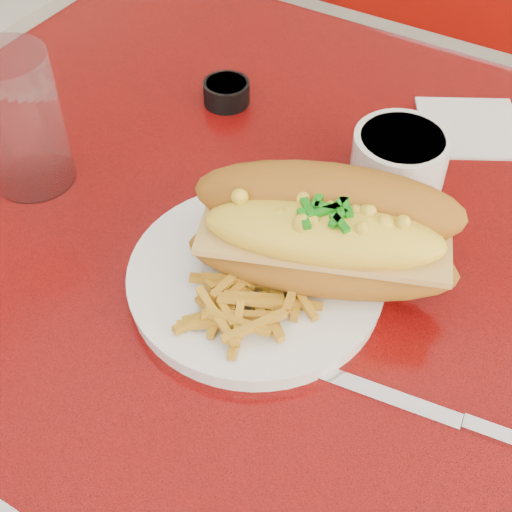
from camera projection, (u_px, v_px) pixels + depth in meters
The scene contains 11 objects.
diner_table at pixel (357, 341), 0.83m from camera, with size 1.23×0.83×0.77m.
booth_bench_far at pixel (503, 168), 1.54m from camera, with size 1.20×0.51×0.90m.
dinner_plate at pixel (256, 278), 0.67m from camera, with size 0.29×0.29×0.02m.
mac_hoagie at pixel (325, 232), 0.64m from camera, with size 0.27×0.20×0.11m.
fries_pile at pixel (252, 302), 0.62m from camera, with size 0.09×0.09×0.03m, color gold, non-canonical shape.
fork at pixel (322, 278), 0.66m from camera, with size 0.04×0.15×0.00m.
gravy_ramekin at pixel (399, 157), 0.76m from camera, with size 0.12×0.12×0.06m.
sauce_cup_left at pixel (226, 91), 0.87m from camera, with size 0.06×0.06×0.03m.
water_tumbler at pixel (20, 121), 0.73m from camera, with size 0.09×0.09×0.15m, color silver.
knife at pixel (451, 418), 0.58m from camera, with size 0.19×0.04×0.01m.
paper_napkin at pixel (470, 128), 0.84m from camera, with size 0.12×0.12×0.00m, color silver.
Camera 1 is at (0.15, -0.48, 1.28)m, focal length 50.00 mm.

